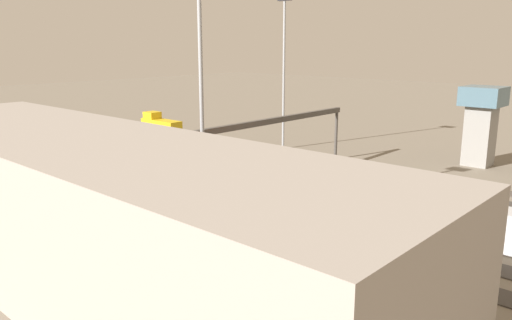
{
  "coord_description": "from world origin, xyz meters",
  "views": [
    {
      "loc": [
        -46.02,
        54.52,
        19.2
      ],
      "look_at": [
        3.07,
        0.51,
        2.5
      ],
      "focal_mm": 35.9,
      "sensor_mm": 36.0,
      "label": 1
    }
  ],
  "objects": [
    {
      "name": "ground_plane",
      "position": [
        0.0,
        0.0,
        0.0
      ],
      "size": [
        400.0,
        400.0,
        0.0
      ],
      "primitive_type": "plane",
      "color": "#756B5B"
    },
    {
      "name": "track_bed_0",
      "position": [
        0.0,
        -15.0,
        0.06
      ],
      "size": [
        140.0,
        2.8,
        0.12
      ],
      "primitive_type": "cube",
      "color": "#4C443D",
      "rests_on": "ground_plane"
    },
    {
      "name": "track_bed_1",
      "position": [
        0.0,
        -10.0,
        0.06
      ],
      "size": [
        140.0,
        2.8,
        0.12
      ],
      "primitive_type": "cube",
      "color": "#3D3833",
      "rests_on": "ground_plane"
    },
    {
      "name": "track_bed_2",
      "position": [
        0.0,
        -5.0,
        0.06
      ],
      "size": [
        140.0,
        2.8,
        0.12
      ],
      "primitive_type": "cube",
      "color": "#3D3833",
      "rests_on": "ground_plane"
    },
    {
      "name": "track_bed_3",
      "position": [
        0.0,
        0.0,
        0.06
      ],
      "size": [
        140.0,
        2.8,
        0.12
      ],
      "primitive_type": "cube",
      "color": "#4C443D",
      "rests_on": "ground_plane"
    },
    {
      "name": "track_bed_4",
      "position": [
        0.0,
        5.0,
        0.06
      ],
      "size": [
        140.0,
        2.8,
        0.12
      ],
      "primitive_type": "cube",
      "color": "#4C443D",
      "rests_on": "ground_plane"
    },
    {
      "name": "track_bed_5",
      "position": [
        0.0,
        10.0,
        0.06
      ],
      "size": [
        140.0,
        2.8,
        0.12
      ],
      "primitive_type": "cube",
      "color": "#3D3833",
      "rests_on": "ground_plane"
    },
    {
      "name": "track_bed_6",
      "position": [
        0.0,
        15.0,
        0.06
      ],
      "size": [
        140.0,
        2.8,
        0.12
      ],
      "primitive_type": "cube",
      "color": "#3D3833",
      "rests_on": "ground_plane"
    },
    {
      "name": "train_on_track_1",
      "position": [
        39.46,
        -10.0,
        2.16
      ],
      "size": [
        10.0,
        3.0,
        5.0
      ],
      "color": "gold",
      "rests_on": "ground_plane"
    },
    {
      "name": "train_on_track_5",
      "position": [
        -7.43,
        10.0,
        2.16
      ],
      "size": [
        10.0,
        3.0,
        5.0
      ],
      "color": "#D85914",
      "rests_on": "ground_plane"
    },
    {
      "name": "train_on_track_4",
      "position": [
        -6.06,
        5.0,
        2.08
      ],
      "size": [
        114.8,
        3.0,
        4.4
      ],
      "color": "black",
      "rests_on": "ground_plane"
    },
    {
      "name": "light_mast_0",
      "position": [
        13.14,
        -18.06,
        17.58
      ],
      "size": [
        2.8,
        0.7,
        27.66
      ],
      "color": "#9EA0A5",
      "rests_on": "ground_plane"
    },
    {
      "name": "light_mast_3",
      "position": [
        -5.63,
        18.59,
        16.59
      ],
      "size": [
        2.8,
        0.7,
        25.84
      ],
      "color": "#9EA0A5",
      "rests_on": "ground_plane"
    },
    {
      "name": "signal_gantry",
      "position": [
        0.9,
        0.0,
        7.65
      ],
      "size": [
        0.7,
        35.0,
        8.8
      ],
      "color": "#4C4742",
      "rests_on": "ground_plane"
    },
    {
      "name": "maintenance_shed",
      "position": [
        -9.83,
        34.31,
        6.02
      ],
      "size": [
        57.61,
        15.18,
        12.05
      ],
      "primitive_type": "cube",
      "color": "#9E9389",
      "rests_on": "ground_plane"
    },
    {
      "name": "control_tower",
      "position": [
        -18.45,
        -28.88,
        7.41
      ],
      "size": [
        6.0,
        6.0,
        12.62
      ],
      "color": "gray",
      "rests_on": "ground_plane"
    }
  ]
}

